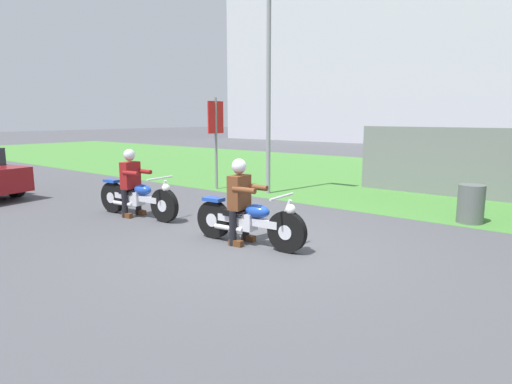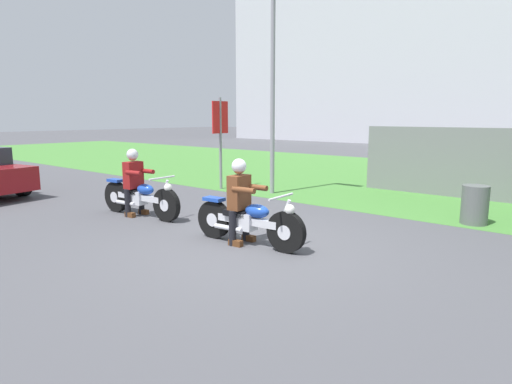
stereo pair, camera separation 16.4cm
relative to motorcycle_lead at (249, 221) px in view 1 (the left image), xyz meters
name	(u,v)px [view 1 (the left image)]	position (x,y,z in m)	size (l,w,h in m)	color
ground	(250,247)	(0.12, -0.11, -0.40)	(120.00, 120.00, 0.00)	#4C4C51
grass_verge	(436,181)	(0.12, 9.45, -0.39)	(60.00, 12.00, 0.01)	#478438
motorcycle_lead	(249,221)	(0.00, 0.00, 0.00)	(2.11, 0.66, 0.88)	black
rider_lead	(240,194)	(-0.17, -0.01, 0.42)	(0.57, 0.49, 1.41)	black
motorcycle_follow	(137,198)	(-3.10, 0.11, 0.01)	(2.25, 0.66, 0.89)	black
rider_follow	(131,177)	(-3.27, 0.09, 0.43)	(0.57, 0.49, 1.41)	black
streetlight_pole	(272,67)	(-2.61, 4.12, 2.95)	(0.96, 0.20, 5.30)	gray
trash_can	(471,204)	(2.44, 3.90, -0.02)	(0.50, 0.50, 0.76)	#595E5B
sign_banner	(216,129)	(-4.33, 3.75, 1.33)	(0.08, 0.60, 2.60)	gray
fence_segment	(496,165)	(2.30, 6.72, 0.50)	(7.00, 0.06, 1.80)	slate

